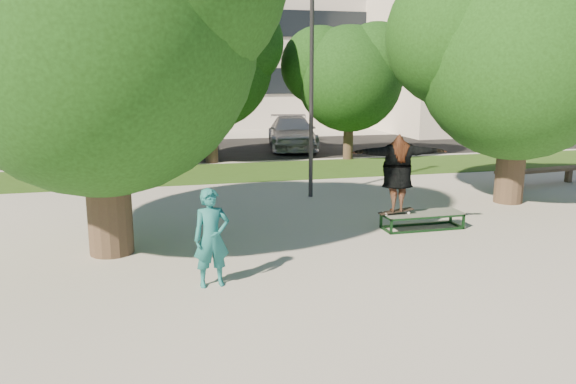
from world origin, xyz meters
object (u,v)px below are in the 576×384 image
object	(u,v)px
tree_left	(92,17)
tree_right	(515,47)
lamppost	(311,84)
car_grey	(179,135)
bystander	(212,238)
bench	(540,171)
grind_box	(422,220)
car_silver_b	(292,133)
car_silver_a	(143,136)
car_dark	(108,138)

from	to	relation	value
tree_left	tree_right	bearing A→B (deg)	11.03
lamppost	car_grey	bearing A→B (deg)	104.92
bystander	bench	distance (m)	12.60
grind_box	bench	bearing A→B (deg)	32.24
grind_box	lamppost	bearing A→B (deg)	110.96
bystander	car_silver_b	bearing A→B (deg)	65.52
car_grey	bystander	bearing A→B (deg)	-85.49
tree_left	car_silver_b	xyz separation A→B (m)	(7.41, 14.20, -3.68)
grind_box	car_silver_a	world-z (taller)	car_silver_a
bench	grind_box	bearing A→B (deg)	-154.69
tree_right	car_grey	size ratio (longest dim) A/B	1.31
tree_right	bench	size ratio (longest dim) A/B	1.97
lamppost	car_silver_b	world-z (taller)	lamppost
bench	bystander	bearing A→B (deg)	-157.79
tree_left	car_grey	size ratio (longest dim) A/B	1.43
grind_box	bench	world-z (taller)	bench
car_silver_a	car_grey	distance (m)	1.68
tree_right	car_silver_b	bearing A→B (deg)	102.91
tree_left	bystander	world-z (taller)	tree_left
car_silver_a	tree_right	bearing A→B (deg)	-55.62
tree_right	bystander	size ratio (longest dim) A/B	4.00
grind_box	car_silver_b	distance (m)	14.18
tree_left	tree_right	size ratio (longest dim) A/B	1.09
tree_left	car_dark	world-z (taller)	tree_left
bystander	car_silver_b	distance (m)	17.42
tree_left	bystander	distance (m)	4.64
bench	car_silver_b	world-z (taller)	car_silver_b
grind_box	car_grey	distance (m)	15.78
grind_box	car_dark	bearing A→B (deg)	119.38
car_silver_a	lamppost	bearing A→B (deg)	-69.32
grind_box	bystander	world-z (taller)	bystander
tree_right	car_grey	xyz separation A→B (m)	(-7.92, 13.17, -3.40)
tree_left	grind_box	world-z (taller)	tree_left
bench	car_silver_a	distance (m)	16.31
lamppost	car_silver_a	world-z (taller)	lamppost
car_grey	lamppost	bearing A→B (deg)	-68.92
tree_right	lamppost	size ratio (longest dim) A/B	1.07
lamppost	bench	size ratio (longest dim) A/B	1.85
tree_left	car_grey	distance (m)	15.78
bystander	car_dark	distance (m)	15.82
car_silver_a	car_dark	world-z (taller)	car_dark
tree_left	car_silver_a	distance (m)	15.21
bystander	grind_box	bearing A→B (deg)	19.47
bystander	car_silver_b	xyz separation A→B (m)	(5.62, 16.49, -0.07)
tree_right	bystander	world-z (taller)	tree_right
lamppost	car_silver_a	size ratio (longest dim) A/B	1.42
tree_right	car_silver_b	distance (m)	12.96
grind_box	bench	xyz separation A→B (m)	(6.02, 3.80, 0.23)
grind_box	bystander	size ratio (longest dim) A/B	1.11
tree_left	bystander	size ratio (longest dim) A/B	4.37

